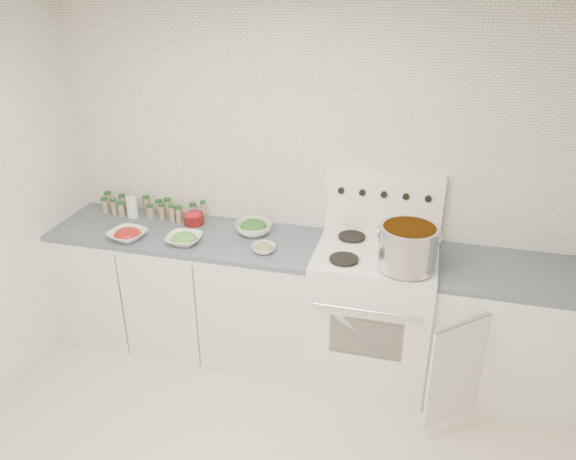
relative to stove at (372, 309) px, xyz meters
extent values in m
cube|color=white|center=(-0.48, 0.32, 0.75)|extent=(3.50, 0.02, 2.50)
cube|color=white|center=(-1.30, 0.00, -0.06)|extent=(1.85, 0.62, 0.86)
cube|color=#47586A|center=(-1.30, 0.00, 0.39)|extent=(1.85, 0.62, 0.03)
cube|color=white|center=(0.00, -0.01, -0.04)|extent=(0.76, 0.65, 0.92)
cube|color=black|center=(0.00, -0.33, 0.00)|extent=(0.45, 0.01, 0.28)
cylinder|color=silver|center=(0.00, -0.37, 0.22)|extent=(0.65, 0.02, 0.02)
cube|color=white|center=(0.00, -0.01, 0.43)|extent=(0.76, 0.65, 0.01)
cube|color=white|center=(0.00, 0.28, 0.65)|extent=(0.76, 0.06, 0.43)
cylinder|color=silver|center=(-0.18, -0.17, 0.44)|extent=(0.21, 0.21, 0.01)
cylinder|color=black|center=(-0.18, -0.17, 0.45)|extent=(0.18, 0.18, 0.01)
cylinder|color=silver|center=(0.18, -0.17, 0.44)|extent=(0.21, 0.21, 0.01)
cylinder|color=black|center=(0.18, -0.17, 0.45)|extent=(0.18, 0.18, 0.01)
cylinder|color=silver|center=(-0.18, 0.15, 0.44)|extent=(0.21, 0.21, 0.01)
cylinder|color=black|center=(-0.18, 0.15, 0.45)|extent=(0.18, 0.18, 0.01)
cylinder|color=silver|center=(0.18, 0.15, 0.44)|extent=(0.21, 0.21, 0.01)
cylinder|color=black|center=(0.18, 0.15, 0.45)|extent=(0.18, 0.18, 0.01)
cylinder|color=black|center=(-0.28, 0.25, 0.72)|extent=(0.04, 0.02, 0.04)
cylinder|color=black|center=(-0.14, 0.25, 0.72)|extent=(0.04, 0.02, 0.04)
cylinder|color=black|center=(0.00, 0.25, 0.72)|extent=(0.04, 0.02, 0.04)
cylinder|color=black|center=(0.14, 0.25, 0.72)|extent=(0.04, 0.02, 0.04)
cylinder|color=black|center=(0.28, 0.25, 0.72)|extent=(0.04, 0.02, 0.04)
cube|color=white|center=(0.82, 0.00, -0.06)|extent=(0.89, 0.62, 0.86)
cube|color=#47586A|center=(0.82, 0.00, 0.39)|extent=(0.89, 0.62, 0.03)
cube|color=white|center=(0.54, -0.44, -0.07)|extent=(0.31, 0.28, 0.70)
cylinder|color=silver|center=(0.19, -0.18, 0.58)|extent=(0.34, 0.34, 0.26)
cylinder|color=orange|center=(0.19, -0.18, 0.70)|extent=(0.31, 0.31, 0.03)
torus|color=silver|center=(0.02, -0.18, 0.66)|extent=(0.01, 0.08, 0.08)
torus|color=silver|center=(0.37, -0.18, 0.66)|extent=(0.01, 0.08, 0.08)
imported|color=white|center=(-1.64, -0.18, 0.43)|extent=(0.29, 0.29, 0.06)
ellipsoid|color=#B41E0F|center=(-1.64, -0.18, 0.44)|extent=(0.17, 0.17, 0.08)
imported|color=white|center=(-1.25, -0.15, 0.43)|extent=(0.24, 0.24, 0.06)
ellipsoid|color=#449330|center=(-1.25, -0.15, 0.44)|extent=(0.16, 0.16, 0.07)
imported|color=white|center=(-0.85, 0.11, 0.44)|extent=(0.30, 0.30, 0.08)
ellipsoid|color=#1A5A19|center=(-0.85, 0.11, 0.46)|extent=(0.18, 0.18, 0.08)
imported|color=white|center=(-0.70, -0.13, 0.43)|extent=(0.19, 0.19, 0.05)
ellipsoid|color=#32481D|center=(-0.70, -0.13, 0.44)|extent=(0.11, 0.11, 0.05)
cylinder|color=#5E1010|center=(-1.31, 0.15, 0.44)|extent=(0.15, 0.15, 0.07)
ellipsoid|color=#B60C1B|center=(-1.31, 0.15, 0.47)|extent=(0.11, 0.11, 0.05)
cylinder|color=white|center=(-1.78, 0.15, 0.48)|extent=(0.10, 0.10, 0.15)
cylinder|color=gray|center=(-1.47, 0.23, 0.45)|extent=(0.09, 0.09, 0.10)
cylinder|color=gray|center=(-2.04, 0.26, 0.46)|extent=(0.05, 0.05, 0.11)
cylinder|color=#154C1D|center=(-2.04, 0.26, 0.52)|extent=(0.05, 0.05, 0.02)
cylinder|color=gray|center=(-1.91, 0.24, 0.46)|extent=(0.05, 0.05, 0.11)
cylinder|color=#154C1D|center=(-1.91, 0.24, 0.52)|extent=(0.05, 0.05, 0.02)
cylinder|color=gray|center=(-1.83, 0.25, 0.45)|extent=(0.05, 0.05, 0.09)
cylinder|color=#154C1D|center=(-1.83, 0.25, 0.50)|extent=(0.05, 0.05, 0.02)
cylinder|color=gray|center=(-1.72, 0.25, 0.46)|extent=(0.05, 0.05, 0.11)
cylinder|color=#154C1D|center=(-1.72, 0.25, 0.53)|extent=(0.05, 0.05, 0.02)
cylinder|color=gray|center=(-1.62, 0.26, 0.45)|extent=(0.05, 0.05, 0.09)
cylinder|color=#154C1D|center=(-1.62, 0.26, 0.50)|extent=(0.05, 0.05, 0.02)
cylinder|color=gray|center=(-1.56, 0.26, 0.46)|extent=(0.05, 0.05, 0.11)
cylinder|color=#154C1D|center=(-1.56, 0.26, 0.52)|extent=(0.05, 0.05, 0.02)
cylinder|color=gray|center=(-1.36, 0.26, 0.45)|extent=(0.05, 0.05, 0.09)
cylinder|color=#154C1D|center=(-1.36, 0.26, 0.50)|extent=(0.05, 0.05, 0.02)
cylinder|color=gray|center=(-1.27, 0.26, 0.46)|extent=(0.04, 0.04, 0.12)
cylinder|color=#154C1D|center=(-1.27, 0.26, 0.53)|extent=(0.04, 0.04, 0.02)
cylinder|color=gray|center=(-2.02, 0.17, 0.45)|extent=(0.05, 0.05, 0.10)
cylinder|color=#154C1D|center=(-2.02, 0.17, 0.51)|extent=(0.05, 0.05, 0.02)
cylinder|color=gray|center=(-1.94, 0.16, 0.45)|extent=(0.04, 0.04, 0.10)
cylinder|color=#154C1D|center=(-1.94, 0.16, 0.51)|extent=(0.04, 0.04, 0.02)
cylinder|color=gray|center=(-1.87, 0.15, 0.45)|extent=(0.05, 0.05, 0.09)
cylinder|color=#154C1D|center=(-1.87, 0.15, 0.51)|extent=(0.05, 0.05, 0.02)
cylinder|color=gray|center=(-1.65, 0.17, 0.45)|extent=(0.05, 0.05, 0.09)
cylinder|color=#154C1D|center=(-1.65, 0.17, 0.50)|extent=(0.05, 0.05, 0.02)
cylinder|color=gray|center=(-1.56, 0.17, 0.45)|extent=(0.04, 0.04, 0.10)
cylinder|color=#154C1D|center=(-1.56, 0.17, 0.51)|extent=(0.04, 0.04, 0.02)
cylinder|color=gray|center=(-1.47, 0.15, 0.46)|extent=(0.04, 0.04, 0.11)
cylinder|color=#154C1D|center=(-1.47, 0.15, 0.53)|extent=(0.04, 0.04, 0.02)
cylinder|color=gray|center=(-1.42, 0.15, 0.46)|extent=(0.04, 0.04, 0.10)
cylinder|color=#154C1D|center=(-1.42, 0.15, 0.52)|extent=(0.04, 0.04, 0.02)
camera|label=1|loc=(0.24, -3.17, 2.09)|focal=35.00mm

